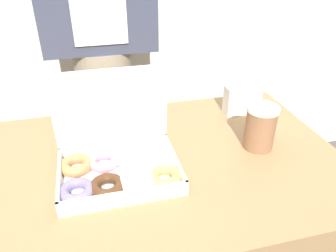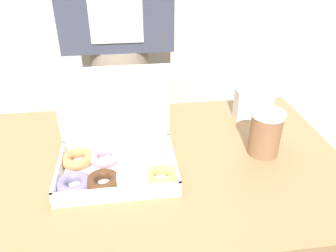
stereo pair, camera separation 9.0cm
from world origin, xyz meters
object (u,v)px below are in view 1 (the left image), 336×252
Objects in this scene: coffee_cup at (260,127)px; napkin_holder at (242,100)px; donut_box at (115,163)px; person_customer at (102,52)px.

coffee_cup is 0.23m from napkin_holder.
donut_box is 0.56m from napkin_holder.
donut_box is 0.45m from coffee_cup.
donut_box is 2.53× the size of coffee_cup.
person_customer is at bearing 87.76° from donut_box.
person_customer reaches higher than napkin_holder.
coffee_cup is at bearing 3.89° from donut_box.
donut_box is 0.20× the size of person_customer.
donut_box reaches higher than napkin_holder.
donut_box is at bearing -92.24° from person_customer.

